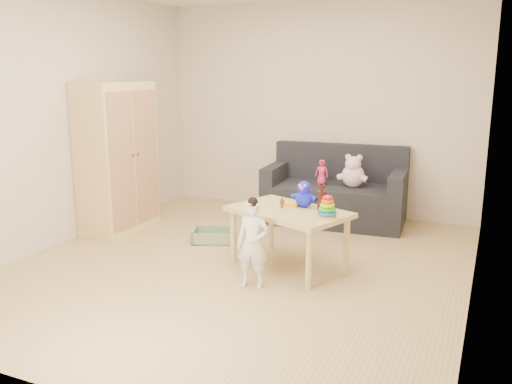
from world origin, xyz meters
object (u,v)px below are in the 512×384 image
at_px(wardrobe, 117,157).
at_px(sofa, 334,204).
at_px(toddler, 253,245).
at_px(play_table, 288,239).

relative_size(wardrobe, sofa, 1.02).
bearing_deg(sofa, wardrobe, -153.85).
xyz_separation_m(wardrobe, toddler, (2.08, -0.93, -0.46)).
bearing_deg(sofa, play_table, -92.72).
height_order(sofa, play_table, play_table).
relative_size(wardrobe, toddler, 2.26).
distance_m(play_table, toddler, 0.56).
xyz_separation_m(play_table, toddler, (-0.11, -0.54, 0.09)).
relative_size(sofa, play_table, 1.55).
xyz_separation_m(wardrobe, play_table, (2.19, -0.39, -0.55)).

